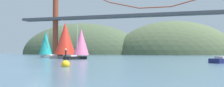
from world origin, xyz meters
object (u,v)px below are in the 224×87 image
Objects in this scene: channel_buoy at (66,64)px; sailboat_teal_sail at (46,44)px; sailboat_scarlet_sail at (65,40)px; sailboat_pink_spinnaker at (81,43)px.

sailboat_teal_sail is at bearing 123.98° from channel_buoy.
sailboat_scarlet_sail is at bearing -40.19° from sailboat_teal_sail.
channel_buoy is at bearing -62.53° from sailboat_scarlet_sail.
sailboat_scarlet_sail reaches higher than channel_buoy.
channel_buoy is (29.53, -43.82, -4.00)m from sailboat_teal_sail.
channel_buoy is at bearing -69.51° from sailboat_pink_spinnaker.
sailboat_pink_spinnaker is 3.41× the size of channel_buoy.
sailboat_scarlet_sail reaches higher than sailboat_pink_spinnaker.
sailboat_scarlet_sail is at bearing 154.84° from sailboat_pink_spinnaker.
sailboat_pink_spinnaker is at bearing -35.77° from sailboat_teal_sail.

